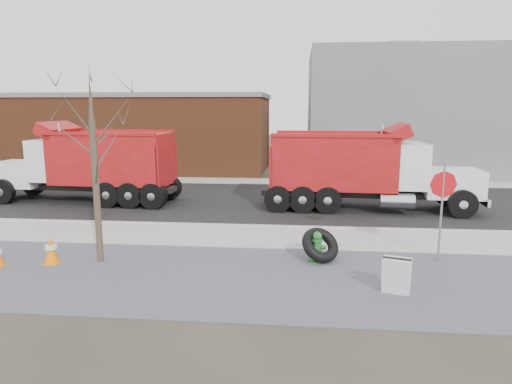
# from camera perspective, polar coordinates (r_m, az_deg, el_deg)

# --- Properties ---
(ground) EXTENTS (120.00, 120.00, 0.00)m
(ground) POSITION_cam_1_polar(r_m,az_deg,el_deg) (15.31, -3.69, -5.90)
(ground) COLOR #383328
(ground) RESTS_ON ground
(gravel_verge) EXTENTS (60.00, 5.00, 0.03)m
(gravel_verge) POSITION_cam_1_polar(r_m,az_deg,el_deg) (12.04, -6.37, -10.49)
(gravel_verge) COLOR slate
(gravel_verge) RESTS_ON ground
(sidewalk) EXTENTS (60.00, 2.50, 0.06)m
(sidewalk) POSITION_cam_1_polar(r_m,az_deg,el_deg) (15.53, -3.54, -5.53)
(sidewalk) COLOR #9E9B93
(sidewalk) RESTS_ON ground
(curb) EXTENTS (60.00, 0.15, 0.11)m
(curb) POSITION_cam_1_polar(r_m,az_deg,el_deg) (16.77, -2.85, -4.23)
(curb) COLOR #9E9B93
(curb) RESTS_ON ground
(road) EXTENTS (60.00, 9.40, 0.02)m
(road) POSITION_cam_1_polar(r_m,az_deg,el_deg) (21.37, -1.02, -1.13)
(road) COLOR black
(road) RESTS_ON ground
(far_sidewalk) EXTENTS (60.00, 2.00, 0.06)m
(far_sidewalk) POSITION_cam_1_polar(r_m,az_deg,el_deg) (26.94, 0.35, 1.34)
(far_sidewalk) COLOR #9E9B93
(far_sidewalk) RESTS_ON ground
(building_grey) EXTENTS (12.00, 10.00, 8.00)m
(building_grey) POSITION_cam_1_polar(r_m,az_deg,el_deg) (33.16, 17.24, 9.48)
(building_grey) COLOR slate
(building_grey) RESTS_ON ground
(building_brick) EXTENTS (20.20, 8.20, 5.30)m
(building_brick) POSITION_cam_1_polar(r_m,az_deg,el_deg) (33.88, -16.09, 7.28)
(building_brick) COLOR brown
(building_brick) RESTS_ON ground
(bare_tree) EXTENTS (3.20, 3.20, 5.20)m
(bare_tree) POSITION_cam_1_polar(r_m,az_deg,el_deg) (13.17, -19.66, 5.46)
(bare_tree) COLOR #382D23
(bare_tree) RESTS_ON ground
(fire_hydrant) EXTENTS (0.51, 0.50, 0.90)m
(fire_hydrant) POSITION_cam_1_polar(r_m,az_deg,el_deg) (13.06, 7.63, -6.98)
(fire_hydrant) COLOR #2B7130
(fire_hydrant) RESTS_ON ground
(truck_tire) EXTENTS (1.47, 1.43, 1.01)m
(truck_tire) POSITION_cam_1_polar(r_m,az_deg,el_deg) (13.11, 8.04, -6.58)
(truck_tire) COLOR black
(truck_tire) RESTS_ON ground
(stop_sign) EXTENTS (0.76, 0.14, 2.83)m
(stop_sign) POSITION_cam_1_polar(r_m,az_deg,el_deg) (13.69, 22.30, -0.36)
(stop_sign) COLOR gray
(stop_sign) RESTS_ON ground
(sandwich_board) EXTENTS (0.73, 0.57, 0.89)m
(sandwich_board) POSITION_cam_1_polar(r_m,az_deg,el_deg) (11.21, 17.13, -10.01)
(sandwich_board) COLOR silver
(sandwich_board) RESTS_ON ground
(traffic_cone_near) EXTENTS (0.42, 0.42, 0.81)m
(traffic_cone_near) POSITION_cam_1_polar(r_m,az_deg,el_deg) (14.00, -24.23, -6.67)
(traffic_cone_near) COLOR orange
(traffic_cone_near) RESTS_ON ground
(dump_truck_red_a) EXTENTS (9.08, 2.91, 3.64)m
(dump_truck_red_a) POSITION_cam_1_polar(r_m,az_deg,el_deg) (19.85, 13.04, 3.09)
(dump_truck_red_a) COLOR black
(dump_truck_red_a) RESTS_ON ground
(dump_truck_red_b) EXTENTS (8.70, 2.94, 3.64)m
(dump_truck_red_b) POSITION_cam_1_polar(r_m,az_deg,el_deg) (22.25, -20.05, 3.51)
(dump_truck_red_b) COLOR black
(dump_truck_red_b) RESTS_ON ground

